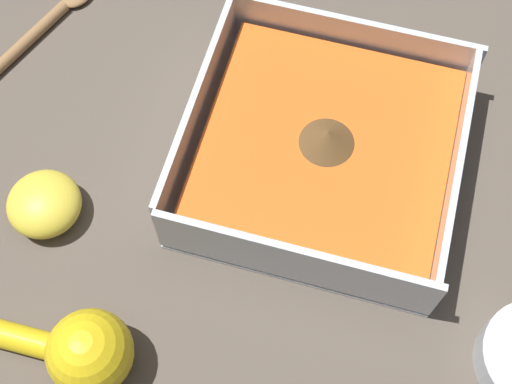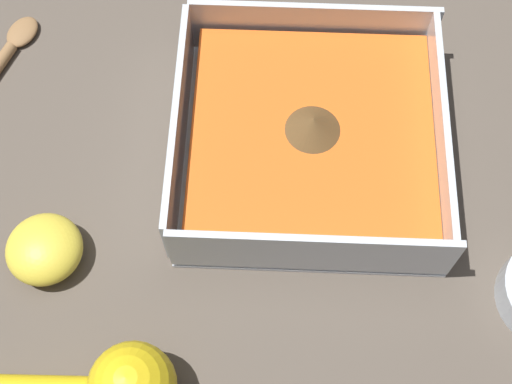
{
  "view_description": "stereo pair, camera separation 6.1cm",
  "coord_description": "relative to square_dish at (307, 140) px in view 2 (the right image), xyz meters",
  "views": [
    {
      "loc": [
        0.02,
        -0.29,
        0.59
      ],
      "look_at": [
        -0.05,
        -0.03,
        0.04
      ],
      "focal_mm": 50.0,
      "sensor_mm": 36.0,
      "label": 1
    },
    {
      "loc": [
        -0.04,
        -0.3,
        0.59
      ],
      "look_at": [
        -0.05,
        -0.03,
        0.04
      ],
      "focal_mm": 50.0,
      "sensor_mm": 36.0,
      "label": 2
    }
  ],
  "objects": [
    {
      "name": "lemon_half",
      "position": [
        -0.22,
        -0.11,
        -0.01
      ],
      "size": [
        0.07,
        0.07,
        0.04
      ],
      "color": "yellow",
      "rests_on": "ground_plane"
    },
    {
      "name": "square_dish",
      "position": [
        0.0,
        0.0,
        0.0
      ],
      "size": [
        0.24,
        0.24,
        0.07
      ],
      "color": "silver",
      "rests_on": "ground_plane"
    },
    {
      "name": "ground_plane",
      "position": [
        0.0,
        -0.03,
        -0.02
      ],
      "size": [
        4.0,
        4.0,
        0.0
      ],
      "primitive_type": "plane",
      "color": "brown"
    }
  ]
}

